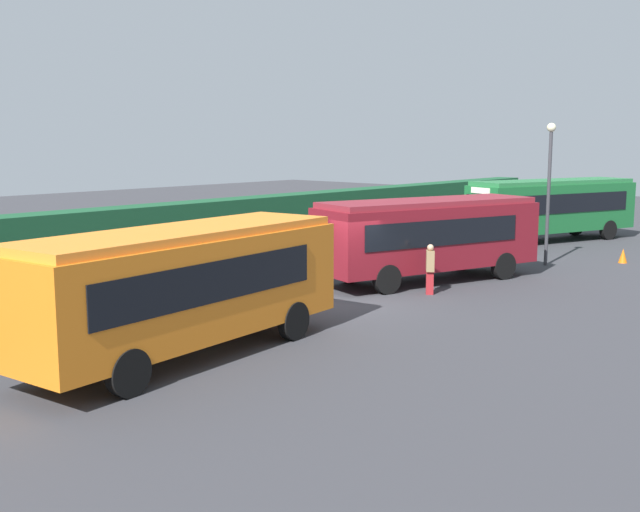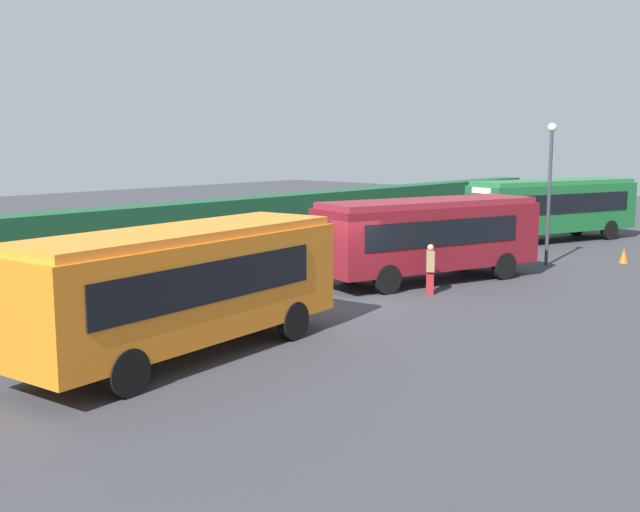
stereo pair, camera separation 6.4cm
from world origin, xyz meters
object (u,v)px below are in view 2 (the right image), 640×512
(bus_orange, at_px, (183,283))
(person_right, at_px, (564,216))
(bus_maroon, at_px, (428,234))
(traffic_cone, at_px, (624,256))
(lamppost, at_px, (550,178))
(bus_green, at_px, (553,206))
(person_center, at_px, (430,268))

(bus_orange, height_order, person_right, bus_orange)
(person_right, bearing_deg, bus_maroon, -161.32)
(bus_orange, height_order, traffic_cone, bus_orange)
(bus_orange, xyz_separation_m, person_right, (29.37, 3.85, -0.88))
(lamppost, bearing_deg, bus_green, 23.55)
(lamppost, bearing_deg, bus_maroon, 165.15)
(bus_green, distance_m, lamppost, 8.14)
(bus_green, relative_size, person_center, 5.77)
(bus_green, bearing_deg, traffic_cone, 68.37)
(person_center, height_order, lamppost, lamppost)
(person_right, bearing_deg, traffic_cone, -132.69)
(person_center, distance_m, lamppost, 8.57)
(bus_maroon, height_order, bus_green, bus_green)
(traffic_cone, bearing_deg, lamppost, 141.40)
(bus_orange, relative_size, bus_green, 0.94)
(bus_orange, relative_size, person_center, 5.41)
(person_right, relative_size, traffic_cone, 2.86)
(bus_maroon, distance_m, lamppost, 6.67)
(bus_green, height_order, person_right, bus_green)
(bus_maroon, xyz_separation_m, bus_green, (13.47, 1.53, 0.06))
(person_center, xyz_separation_m, lamppost, (8.13, -0.25, 2.70))
(bus_orange, bearing_deg, person_right, 1.42)
(person_center, distance_m, traffic_cone, 11.10)
(bus_maroon, bearing_deg, lamppost, 2.58)
(bus_green, height_order, person_center, bus_green)
(bus_maroon, bearing_deg, traffic_cone, -5.68)
(bus_green, bearing_deg, lamppost, 42.67)
(bus_orange, bearing_deg, bus_maroon, -0.52)
(bus_orange, distance_m, lamppost, 18.31)
(bus_orange, bearing_deg, lamppost, -7.55)
(bus_green, xyz_separation_m, lamppost, (-7.28, -3.17, 1.79))
(bus_orange, xyz_separation_m, person_center, (10.08, -0.23, -0.90))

